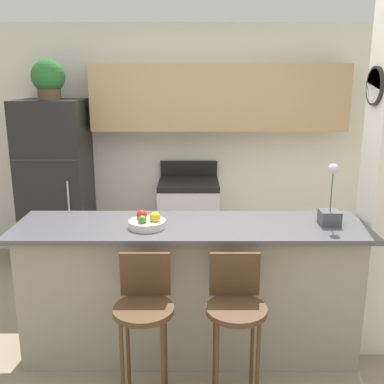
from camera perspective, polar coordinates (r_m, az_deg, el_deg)
ground_plane at (r=3.58m, az=-0.04°, el=-19.32°), size 14.00×14.00×0.00m
wall_back at (r=5.00m, az=1.45°, el=8.61°), size 5.60×0.38×2.55m
counter_bar at (r=3.33m, az=-0.04°, el=-12.15°), size 2.46×0.66×0.99m
refrigerator at (r=5.00m, az=-16.65°, el=1.03°), size 0.67×0.69×1.77m
stove_range at (r=4.93m, az=-0.24°, el=-3.64°), size 0.64×0.64×1.07m
bar_stool_left at (r=2.80m, az=-5.92°, el=-14.61°), size 0.37×0.37×0.95m
bar_stool_right at (r=2.80m, az=5.75°, el=-14.63°), size 0.37×0.37×0.95m
potted_plant_on_fridge at (r=4.88m, az=-17.59°, el=13.57°), size 0.34×0.34×0.40m
orchid_vase at (r=3.26m, az=17.31°, el=-2.20°), size 0.14×0.14×0.43m
fruit_bowl at (r=3.08m, az=-5.52°, el=-3.83°), size 0.25×0.25×0.11m
trash_bin at (r=4.86m, az=-10.49°, el=-7.57°), size 0.28×0.28×0.38m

